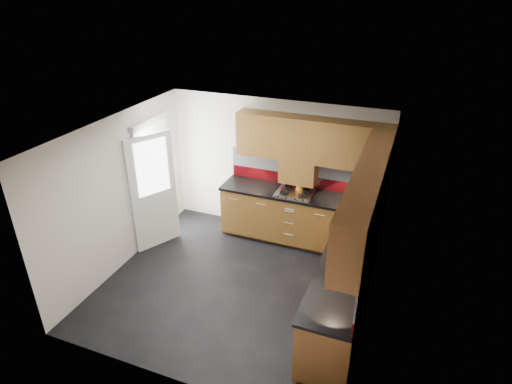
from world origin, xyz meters
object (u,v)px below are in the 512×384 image
at_px(gas_hob, 295,192).
at_px(utensil_pot, 300,185).
at_px(food_processor, 353,230).
at_px(toaster, 377,197).

bearing_deg(gas_hob, utensil_pot, 72.28).
bearing_deg(food_processor, gas_hob, 136.93).
xyz_separation_m(toaster, food_processor, (-0.18, -1.23, 0.06)).
height_order(utensil_pot, food_processor, utensil_pot).
height_order(gas_hob, utensil_pot, utensil_pot).
xyz_separation_m(gas_hob, utensil_pot, (0.05, 0.14, 0.09)).
bearing_deg(utensil_pot, food_processor, -47.89).
xyz_separation_m(gas_hob, toaster, (1.30, 0.18, 0.07)).
bearing_deg(utensil_pot, gas_hob, -107.72).
xyz_separation_m(utensil_pot, food_processor, (1.08, -1.19, 0.05)).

